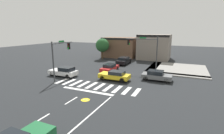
{
  "coord_description": "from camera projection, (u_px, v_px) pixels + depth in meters",
  "views": [
    {
      "loc": [
        10.25,
        -22.31,
        7.03
      ],
      "look_at": [
        0.6,
        -0.66,
        1.76
      ],
      "focal_mm": 26.8,
      "sensor_mm": 36.0,
      "label": 1
    }
  ],
  "objects": [
    {
      "name": "car_white",
      "position": [
        64.0,
        72.0,
        25.86
      ],
      "size": [
        4.47,
        1.88,
        1.48
      ],
      "rotation": [
        0.0,
        0.0,
        3.14
      ],
      "color": "white",
      "rests_on": "ground_plane"
    },
    {
      "name": "car_black",
      "position": [
        124.0,
        61.0,
        34.98
      ],
      "size": [
        1.95,
        4.5,
        1.49
      ],
      "rotation": [
        0.0,
        0.0,
        -1.57
      ],
      "color": "black",
      "rests_on": "ground_plane"
    },
    {
      "name": "traffic_signal_northeast",
      "position": [
        144.0,
        47.0,
        28.15
      ],
      "size": [
        5.47,
        0.32,
        5.98
      ],
      "rotation": [
        0.0,
        0.0,
        3.14
      ],
      "color": "#383A3D",
      "rests_on": "ground_plane"
    },
    {
      "name": "storefront_row",
      "position": [
        138.0,
        47.0,
        42.31
      ],
      "size": [
        16.68,
        6.82,
        5.97
      ],
      "color": "brown",
      "rests_on": "ground_plane"
    },
    {
      "name": "bike_detector_marking",
      "position": [
        85.0,
        100.0,
        17.17
      ],
      "size": [
        0.92,
        0.92,
        0.01
      ],
      "color": "yellow",
      "rests_on": "ground_plane"
    },
    {
      "name": "crosswalk_near",
      "position": [
        96.0,
        86.0,
        21.48
      ],
      "size": [
        11.34,
        2.71,
        0.01
      ],
      "color": "silver",
      "rests_on": "ground_plane"
    },
    {
      "name": "roadside_tree",
      "position": [
        102.0,
        45.0,
        40.62
      ],
      "size": [
        3.27,
        3.27,
        5.04
      ],
      "color": "#4C3823",
      "rests_on": "ground_plane"
    },
    {
      "name": "car_gray",
      "position": [
        157.0,
        75.0,
        23.71
      ],
      "size": [
        4.1,
        1.93,
        1.42
      ],
      "color": "slate",
      "rests_on": "ground_plane"
    },
    {
      "name": "car_red",
      "position": [
        110.0,
        68.0,
        28.75
      ],
      "size": [
        1.75,
        4.44,
        1.34
      ],
      "rotation": [
        0.0,
        0.0,
        -1.57
      ],
      "color": "red",
      "rests_on": "ground_plane"
    },
    {
      "name": "curb_corner_northeast",
      "position": [
        174.0,
        69.0,
        30.5
      ],
      "size": [
        10.0,
        10.6,
        0.15
      ],
      "color": "gray",
      "rests_on": "ground_plane"
    },
    {
      "name": "ground_plane",
      "position": [
        110.0,
        77.0,
        25.49
      ],
      "size": [
        120.0,
        120.0,
        0.0
      ],
      "primitive_type": "plane",
      "color": "#232628"
    },
    {
      "name": "lane_markings",
      "position": [
        68.0,
        111.0,
        14.85
      ],
      "size": [
        6.8,
        18.75,
        0.01
      ],
      "color": "white",
      "rests_on": "ground_plane"
    },
    {
      "name": "traffic_signal_southwest",
      "position": [
        60.0,
        53.0,
        23.56
      ],
      "size": [
        0.32,
        4.31,
        5.58
      ],
      "rotation": [
        0.0,
        0.0,
        1.57
      ],
      "color": "#383A3D",
      "rests_on": "ground_plane"
    },
    {
      "name": "car_yellow",
      "position": [
        115.0,
        75.0,
        23.78
      ],
      "size": [
        4.4,
        1.84,
        1.36
      ],
      "rotation": [
        0.0,
        0.0,
        3.14
      ],
      "color": "gold",
      "rests_on": "ground_plane"
    }
  ]
}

